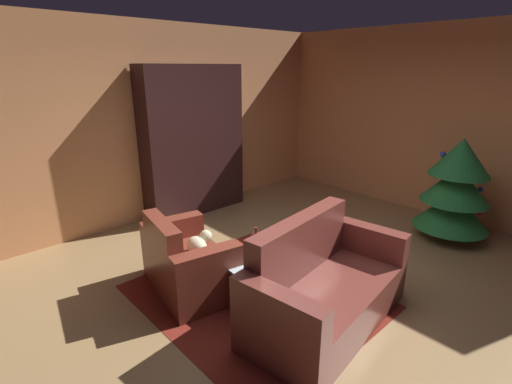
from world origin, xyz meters
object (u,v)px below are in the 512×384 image
Objects in this scene: armchair_red at (187,263)px; book_stack_on_table at (262,251)px; bookshelf_unit at (200,145)px; coffee_table at (263,263)px; bottle_on_table at (256,241)px; couch_red at (323,288)px; decorated_tree at (456,188)px.

armchair_red is 0.79m from book_stack_on_table.
book_stack_on_table is (2.36, -0.94, -0.57)m from bookshelf_unit.
armchair_red is at bearing -143.94° from coffee_table.
bookshelf_unit is 2.68m from coffee_table.
book_stack_on_table is (0.59, 0.49, 0.18)m from armchair_red.
bookshelf_unit is at bearing 141.15° from armchair_red.
bookshelf_unit is at bearing 158.08° from bottle_on_table.
book_stack_on_table is at bearing 145.32° from coffee_table.
couch_red reaches higher than book_stack_on_table.
armchair_red reaches higher than book_stack_on_table.
couch_red is 0.62m from coffee_table.
bookshelf_unit reaches higher than coffee_table.
coffee_table is 0.24m from bottle_on_table.
decorated_tree is (0.74, 2.74, 0.22)m from book_stack_on_table.
bookshelf_unit is 2.45m from bottle_on_table.
armchair_red is 1.56× the size of coffee_table.
book_stack_on_table is at bearing 40.10° from armchair_red.
bottle_on_table is (0.44, 0.54, 0.22)m from armchair_red.
armchair_red is 4.60× the size of bottle_on_table.
couch_red reaches higher than bottle_on_table.
couch_red is 0.68m from book_stack_on_table.
couch_red is 2.64m from decorated_tree.
book_stack_on_table reaches higher than coffee_table.
decorated_tree reaches higher than armchair_red.
coffee_table is 2.96× the size of bottle_on_table.
bottle_on_table is (-0.14, 0.05, 0.04)m from book_stack_on_table.
couch_red reaches higher than coffee_table.
couch_red is (1.23, 0.62, 0.02)m from armchair_red.
decorated_tree is (0.10, 2.61, 0.38)m from couch_red.
couch_red is 1.30× the size of decorated_tree.
book_stack_on_table is (-0.64, -0.13, 0.16)m from couch_red.
bookshelf_unit is 3.61m from decorated_tree.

